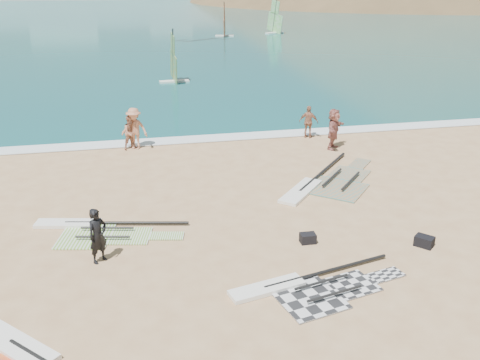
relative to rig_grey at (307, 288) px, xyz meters
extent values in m
plane|color=tan|center=(-0.49, 1.69, -0.05)|extent=(300.00, 300.00, 0.00)
cube|color=#0C4257|center=(-0.49, 133.69, -0.05)|extent=(300.00, 240.00, 0.06)
cube|color=white|center=(-0.49, 13.99, -0.05)|extent=(300.00, 1.20, 0.04)
cone|color=brown|center=(84.51, 131.69, -0.05)|extent=(143.00, 143.00, 45.00)
cube|color=#262628|center=(-0.10, -0.40, -0.03)|extent=(1.93, 2.06, 0.04)
cube|color=#262628|center=(1.26, -0.08, -0.03)|extent=(1.45, 1.39, 0.04)
cube|color=#262628|center=(2.36, 0.18, -0.03)|extent=(1.14, 0.75, 0.04)
cylinder|color=black|center=(0.82, 0.62, 0.05)|extent=(3.93, 1.02, 0.10)
cylinder|color=black|center=(0.42, 0.04, 0.11)|extent=(1.63, 0.45, 0.07)
cylinder|color=black|center=(0.57, -0.56, 0.11)|extent=(1.63, 0.45, 0.07)
cube|color=white|center=(-1.05, 0.18, 0.01)|extent=(2.17, 1.04, 0.12)
cube|color=#6AA927|center=(-5.94, 4.36, -0.03)|extent=(1.95, 2.08, 0.04)
cube|color=#6AA927|center=(-4.54, 4.06, -0.03)|extent=(1.47, 1.40, 0.04)
cube|color=#6AA927|center=(-3.40, 3.82, -0.03)|extent=(1.16, 0.75, 0.04)
cylinder|color=black|center=(-4.63, 4.90, 0.05)|extent=(4.04, 0.95, 0.10)
cylinder|color=black|center=(-5.26, 4.53, 0.11)|extent=(1.68, 0.42, 0.07)
cylinder|color=black|center=(-5.39, 3.92, 0.11)|extent=(1.68, 0.42, 0.07)
cube|color=white|center=(-6.56, 5.31, 0.01)|extent=(2.22, 1.02, 0.12)
cube|color=orange|center=(3.31, 6.46, -0.03)|extent=(2.98, 2.95, 0.04)
cube|color=orange|center=(4.47, 7.80, -0.03)|extent=(2.10, 2.11, 0.04)
cube|color=orange|center=(5.41, 8.89, -0.03)|extent=(1.37, 1.44, 0.04)
cylinder|color=black|center=(3.50, 8.20, 0.05)|extent=(3.43, 3.92, 0.12)
cylinder|color=black|center=(3.52, 7.30, 0.11)|extent=(1.44, 1.65, 0.09)
cylinder|color=black|center=(4.11, 6.80, 0.11)|extent=(1.44, 1.65, 0.09)
cube|color=white|center=(1.90, 6.36, 0.01)|extent=(2.28, 2.48, 0.12)
cube|color=white|center=(-7.23, -0.84, 0.01)|extent=(2.19, 2.23, 0.12)
cube|color=black|center=(0.88, 2.51, 0.10)|extent=(0.48, 0.36, 0.30)
cube|color=black|center=(4.31, 1.55, 0.12)|extent=(0.65, 0.66, 0.33)
imported|color=black|center=(-5.43, 2.68, 0.78)|extent=(0.72, 0.69, 1.67)
imported|color=#AD7256|center=(-4.27, 13.19, 0.76)|extent=(0.97, 0.89, 1.62)
imported|color=tan|center=(-4.10, 13.19, 0.94)|extent=(1.47, 1.19, 1.98)
imported|color=#A76F54|center=(4.50, 13.19, 0.77)|extent=(1.04, 0.81, 1.64)
imported|color=#A66359|center=(5.07, 11.27, 0.92)|extent=(1.53, 1.78, 1.94)
cube|color=white|center=(-0.79, 28.82, 0.05)|extent=(2.25, 0.84, 0.13)
cube|color=orange|center=(-0.79, 28.82, 1.12)|extent=(0.30, 2.70, 2.40)
cube|color=orange|center=(-0.79, 28.82, 2.77)|extent=(0.20, 1.52, 1.67)
cylinder|color=black|center=(-0.79, 28.82, 2.04)|extent=(0.16, 0.77, 3.81)
cube|color=white|center=(8.32, 57.33, 0.05)|extent=(2.44, 1.23, 0.14)
cube|color=red|center=(8.32, 57.33, 1.19)|extent=(0.75, 2.81, 2.56)
cube|color=red|center=(8.32, 57.33, 2.95)|extent=(0.45, 1.59, 1.78)
cylinder|color=black|center=(8.32, 57.33, 2.17)|extent=(0.29, 0.81, 4.06)
cube|color=white|center=(15.41, 59.13, 0.06)|extent=(2.70, 1.78, 0.15)
cube|color=green|center=(15.41, 59.13, 1.33)|extent=(1.39, 2.94, 2.86)
cube|color=green|center=(15.41, 59.13, 3.30)|extent=(0.81, 1.67, 1.98)
cylinder|color=black|center=(15.41, 59.13, 2.43)|extent=(0.47, 0.87, 4.53)
camera|label=1|loc=(-4.27, -11.55, 7.91)|focal=40.00mm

